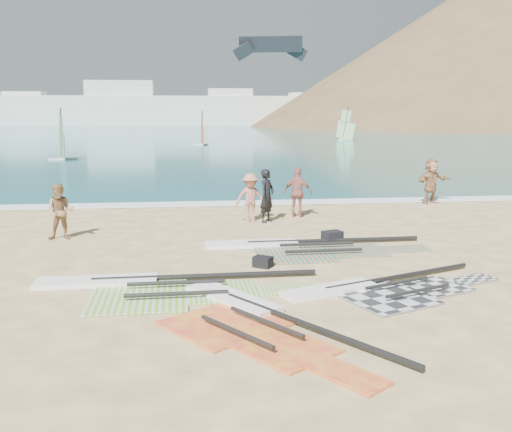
{
  "coord_description": "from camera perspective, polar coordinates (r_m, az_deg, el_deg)",
  "views": [
    {
      "loc": [
        -1.9,
        -11.67,
        3.91
      ],
      "look_at": [
        -0.04,
        4.0,
        1.0
      ],
      "focal_mm": 40.0,
      "sensor_mm": 36.0,
      "label": 1
    }
  ],
  "objects": [
    {
      "name": "gear_bag_far",
      "position": [
        14.52,
        0.69,
        -4.61
      ],
      "size": [
        0.56,
        0.53,
        0.28
      ],
      "primitive_type": "cube",
      "rotation": [
        0.0,
        0.0,
        -0.6
      ],
      "color": "black",
      "rests_on": "ground"
    },
    {
      "name": "rig_green",
      "position": [
        12.99,
        -10.19,
        -7.0
      ],
      "size": [
        6.49,
        2.55,
        0.21
      ],
      "rotation": [
        0.0,
        0.0,
        0.02
      ],
      "color": "#72BD1A",
      "rests_on": "ground"
    },
    {
      "name": "rig_grey",
      "position": [
        12.91,
        12.26,
        -7.2
      ],
      "size": [
        5.32,
        3.19,
        0.2
      ],
      "rotation": [
        0.0,
        0.0,
        0.37
      ],
      "color": "#29282B",
      "rests_on": "ground"
    },
    {
      "name": "far_town",
      "position": [
        162.26,
        -11.86,
        10.43
      ],
      "size": [
        160.0,
        8.0,
        12.0
      ],
      "color": "white",
      "rests_on": "ground"
    },
    {
      "name": "windsurfer_right",
      "position": [
        79.23,
        8.95,
        8.44
      ],
      "size": [
        2.33,
        2.29,
        4.57
      ],
      "rotation": [
        0.0,
        0.0,
        0.75
      ],
      "color": "white",
      "rests_on": "ground"
    },
    {
      "name": "person_wetsuit",
      "position": [
        20.24,
        1.11,
        2.03
      ],
      "size": [
        0.78,
        0.82,
        1.89
      ],
      "primitive_type": "imported",
      "rotation": [
        0.0,
        0.0,
        0.91
      ],
      "color": "black",
      "rests_on": "ground"
    },
    {
      "name": "windsurfer_centre",
      "position": [
        66.93,
        -5.39,
        8.08
      ],
      "size": [
        2.26,
        2.71,
        4.04
      ],
      "rotation": [
        0.0,
        0.0,
        0.08
      ],
      "color": "white",
      "rests_on": "ground"
    },
    {
      "name": "windsurfer_left",
      "position": [
        49.01,
        -18.82,
        6.76
      ],
      "size": [
        2.37,
        2.64,
        4.17
      ],
      "rotation": [
        0.0,
        0.0,
        0.36
      ],
      "color": "white",
      "rests_on": "ground"
    },
    {
      "name": "rig_red",
      "position": [
        10.89,
        -0.43,
        -10.3
      ],
      "size": [
        4.19,
        5.46,
        0.2
      ],
      "rotation": [
        0.0,
        0.0,
        -0.96
      ],
      "color": "red",
      "rests_on": "ground"
    },
    {
      "name": "ground",
      "position": [
        12.45,
        2.37,
        -7.86
      ],
      "size": [
        300.0,
        300.0,
        0.0
      ],
      "primitive_type": "plane",
      "color": "#E5CC86",
      "rests_on": "ground"
    },
    {
      "name": "beachgoer_back",
      "position": [
        21.25,
        4.19,
        2.35
      ],
      "size": [
        1.18,
        0.89,
        1.86
      ],
      "primitive_type": "imported",
      "rotation": [
        0.0,
        0.0,
        2.68
      ],
      "color": "#AE6558",
      "rests_on": "ground"
    },
    {
      "name": "surf_line",
      "position": [
        24.36,
        -2.21,
        1.2
      ],
      "size": [
        300.0,
        1.2,
        0.04
      ],
      "primitive_type": "cube",
      "color": "white",
      "rests_on": "ground"
    },
    {
      "name": "beachgoer_mid",
      "position": [
        20.32,
        -0.54,
        1.86
      ],
      "size": [
        1.17,
        0.73,
        1.75
      ],
      "primitive_type": "imported",
      "rotation": [
        0.0,
        0.0,
        0.07
      ],
      "color": "#B46E59",
      "rests_on": "ground"
    },
    {
      "name": "rig_orange",
      "position": [
        16.44,
        4.3,
        -3.16
      ],
      "size": [
        6.45,
        2.54,
        0.21
      ],
      "rotation": [
        0.0,
        0.0,
        0.02
      ],
      "color": "orange",
      "rests_on": "ground"
    },
    {
      "name": "beachgoer_left",
      "position": [
        18.47,
        -18.97,
        0.41
      ],
      "size": [
        0.85,
        0.66,
        1.74
      ],
      "primitive_type": "imported",
      "rotation": [
        0.0,
        0.0,
        -0.01
      ],
      "color": "#9A734C",
      "rests_on": "ground"
    },
    {
      "name": "beachgoer_right",
      "position": [
        25.53,
        17.12,
        3.36
      ],
      "size": [
        1.88,
        1.22,
        1.93
      ],
      "primitive_type": "imported",
      "rotation": [
        0.0,
        0.0,
        0.39
      ],
      "color": "#A57451",
      "rests_on": "ground"
    },
    {
      "name": "sea",
      "position": [
        143.73,
        -6.08,
        8.82
      ],
      "size": [
        300.0,
        240.0,
        0.06
      ],
      "primitive_type": "cube",
      "color": "#0D5C5A",
      "rests_on": "ground"
    },
    {
      "name": "kitesurf_kite",
      "position": [
        58.61,
        1.47,
        16.6
      ],
      "size": [
        7.36,
        2.2,
        2.43
      ],
      "rotation": [
        0.0,
        0.0,
        -0.22
      ],
      "color": "#232227",
      "rests_on": "ground"
    },
    {
      "name": "gear_bag_near",
      "position": [
        17.33,
        7.64,
        -2.08
      ],
      "size": [
        0.67,
        0.58,
        0.36
      ],
      "primitive_type": "cube",
      "rotation": [
        0.0,
        0.0,
        0.37
      ],
      "color": "black",
      "rests_on": "ground"
    }
  ]
}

